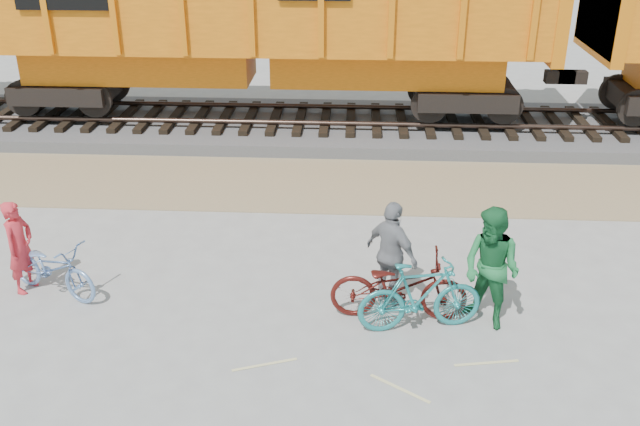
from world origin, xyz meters
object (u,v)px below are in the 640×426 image
(bicycle_blue, at_px, (52,268))
(bicycle_teal, at_px, (420,296))
(person_man, at_px, (491,269))
(person_solo, at_px, (20,247))
(hopper_car_center, at_px, (261,13))
(person_woman, at_px, (392,254))
(bicycle_maroon, at_px, (399,286))

(bicycle_blue, bearing_deg, bicycle_teal, -72.34)
(bicycle_teal, xyz_separation_m, person_man, (1.00, 0.20, 0.37))
(person_solo, bearing_deg, bicycle_teal, -85.09)
(bicycle_teal, height_order, person_solo, person_solo)
(hopper_car_center, xyz_separation_m, person_solo, (-2.80, -8.04, -2.24))
(bicycle_blue, relative_size, person_woman, 1.04)
(hopper_car_center, xyz_separation_m, bicycle_teal, (3.36, -8.82, -2.46))
(bicycle_maroon, bearing_deg, person_man, -93.22)
(bicycle_teal, distance_m, bicycle_maroon, 0.41)
(person_solo, bearing_deg, bicycle_blue, -89.26)
(hopper_car_center, height_order, person_woman, hopper_car_center)
(bicycle_maroon, xyz_separation_m, person_man, (1.29, -0.09, 0.39))
(hopper_car_center, relative_size, person_man, 7.62)
(hopper_car_center, relative_size, bicycle_blue, 7.96)
(bicycle_blue, distance_m, person_solo, 0.59)
(bicycle_blue, xyz_separation_m, person_man, (6.66, -0.47, 0.46))
(bicycle_teal, height_order, person_woman, person_woman)
(hopper_car_center, bearing_deg, bicycle_teal, -69.11)
(person_man, xyz_separation_m, person_woman, (-1.39, 0.49, -0.08))
(bicycle_maroon, bearing_deg, person_solo, 86.16)
(bicycle_teal, height_order, person_man, person_man)
(person_solo, bearing_deg, person_woman, -78.74)
(bicycle_blue, relative_size, person_man, 0.96)
(hopper_car_center, bearing_deg, bicycle_maroon, -70.18)
(hopper_car_center, height_order, bicycle_blue, hopper_car_center)
(bicycle_maroon, relative_size, person_solo, 1.32)
(person_solo, distance_m, person_woman, 5.77)
(bicycle_teal, bearing_deg, person_woman, 18.24)
(bicycle_blue, height_order, person_solo, person_solo)
(person_solo, bearing_deg, person_man, -82.51)
(bicycle_teal, xyz_separation_m, person_solo, (-6.16, 0.77, 0.21))
(person_solo, xyz_separation_m, person_man, (7.16, -0.57, 0.16))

